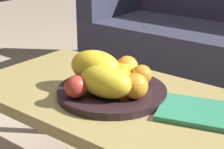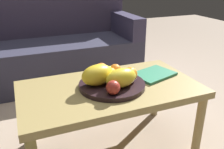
{
  "view_description": "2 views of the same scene",
  "coord_description": "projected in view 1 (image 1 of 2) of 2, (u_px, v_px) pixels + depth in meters",
  "views": [
    {
      "loc": [
        0.69,
        -0.88,
        0.94
      ],
      "look_at": [
        0.01,
        -0.01,
        0.51
      ],
      "focal_mm": 57.4,
      "sensor_mm": 36.0,
      "label": 1
    },
    {
      "loc": [
        -0.46,
        -1.14,
        1.02
      ],
      "look_at": [
        0.01,
        -0.01,
        0.51
      ],
      "focal_mm": 38.89,
      "sensor_mm": 36.0,
      "label": 2
    }
  ],
  "objects": [
    {
      "name": "melon_large_front",
      "position": [
        106.0,
        82.0,
        1.12
      ],
      "size": [
        0.19,
        0.13,
        0.1
      ],
      "primitive_type": "ellipsoid",
      "rotation": [
        0.0,
        0.0,
        0.17
      ],
      "color": "yellow",
      "rests_on": "fruit_bowl"
    },
    {
      "name": "melon_smaller_beside",
      "position": [
        94.0,
        67.0,
        1.23
      ],
      "size": [
        0.2,
        0.15,
        0.11
      ],
      "primitive_type": "ellipsoid",
      "rotation": [
        0.0,
        0.0,
        0.19
      ],
      "color": "yellow",
      "rests_on": "fruit_bowl"
    },
    {
      "name": "magazine",
      "position": [
        201.0,
        112.0,
        1.08
      ],
      "size": [
        0.29,
        0.24,
        0.02
      ],
      "primitive_type": "cube",
      "rotation": [
        0.0,
        0.0,
        0.29
      ],
      "color": "#348B65",
      "rests_on": "coffee_table"
    },
    {
      "name": "orange_back",
      "position": [
        120.0,
        75.0,
        1.21
      ],
      "size": [
        0.07,
        0.07,
        0.07
      ],
      "primitive_type": "sphere",
      "color": "orange",
      "rests_on": "fruit_bowl"
    },
    {
      "name": "fruit_bowl",
      "position": [
        112.0,
        92.0,
        1.21
      ],
      "size": [
        0.37,
        0.37,
        0.03
      ],
      "primitive_type": "cylinder",
      "color": "black",
      "rests_on": "coffee_table"
    },
    {
      "name": "apple_left",
      "position": [
        76.0,
        87.0,
        1.12
      ],
      "size": [
        0.07,
        0.07,
        0.07
      ],
      "primitive_type": "sphere",
      "color": "#AC3126",
      "rests_on": "fruit_bowl"
    },
    {
      "name": "orange_right",
      "position": [
        142.0,
        75.0,
        1.22
      ],
      "size": [
        0.07,
        0.07,
        0.07
      ],
      "primitive_type": "sphere",
      "color": "orange",
      "rests_on": "fruit_bowl"
    },
    {
      "name": "coffee_table",
      "position": [
        112.0,
        107.0,
        1.24
      ],
      "size": [
        1.0,
        0.56,
        0.43
      ],
      "color": "#A38C51",
      "rests_on": "ground_plane"
    },
    {
      "name": "banana_bunch",
      "position": [
        124.0,
        73.0,
        1.25
      ],
      "size": [
        0.16,
        0.15,
        0.06
      ],
      "color": "yellow",
      "rests_on": "fruit_bowl"
    },
    {
      "name": "orange_left",
      "position": [
        127.0,
        67.0,
        1.29
      ],
      "size": [
        0.08,
        0.08,
        0.08
      ],
      "primitive_type": "sphere",
      "color": "orange",
      "rests_on": "fruit_bowl"
    },
    {
      "name": "orange_front",
      "position": [
        135.0,
        86.0,
        1.12
      ],
      "size": [
        0.08,
        0.08,
        0.08
      ],
      "primitive_type": "sphere",
      "color": "orange",
      "rests_on": "fruit_bowl"
    },
    {
      "name": "couch",
      "position": [
        218.0,
        42.0,
        2.28
      ],
      "size": [
        1.7,
        0.7,
        0.9
      ],
      "color": "#343448",
      "rests_on": "ground_plane"
    }
  ]
}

